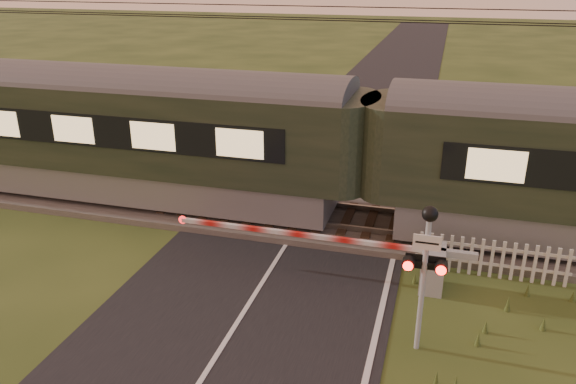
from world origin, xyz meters
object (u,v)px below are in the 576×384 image
(crossing_signal, at_px, (426,254))
(picket_fence, at_px, (492,259))
(train, at_px, (368,152))
(boom_gate, at_px, (415,263))

(crossing_signal, bearing_deg, picket_fence, 65.24)
(train, distance_m, picket_fence, 4.10)
(train, xyz_separation_m, picket_fence, (3.22, -1.89, -1.69))
(boom_gate, height_order, picket_fence, boom_gate)
(train, xyz_separation_m, boom_gate, (1.54, -2.79, -1.59))
(boom_gate, bearing_deg, train, 118.89)
(boom_gate, distance_m, crossing_signal, 2.68)
(crossing_signal, bearing_deg, train, 109.31)
(train, bearing_deg, boom_gate, -61.11)
(train, relative_size, picket_fence, 11.74)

